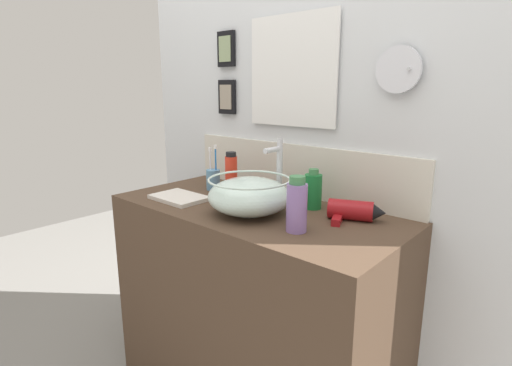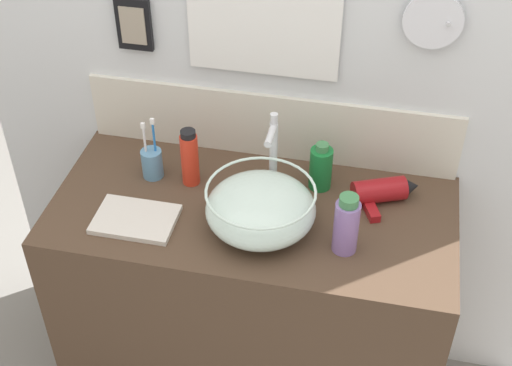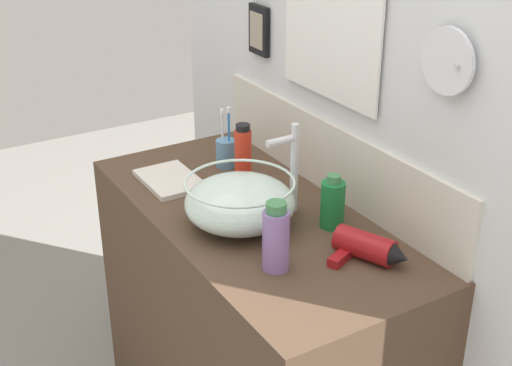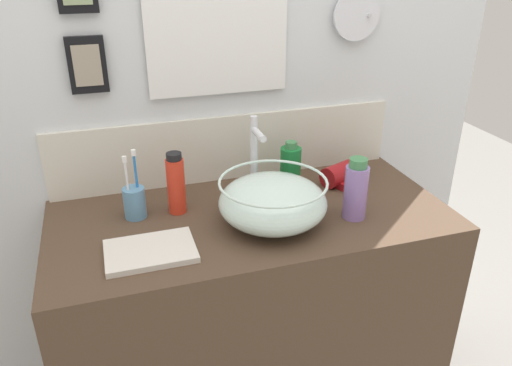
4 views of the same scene
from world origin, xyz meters
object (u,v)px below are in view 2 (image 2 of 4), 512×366
at_px(hair_drier, 384,191).
at_px(hand_towel, 135,219).
at_px(faucet, 273,150).
at_px(soap_dispenser, 346,225).
at_px(spray_bottle, 321,167).
at_px(shampoo_bottle, 190,158).
at_px(toothbrush_cup, 152,163).
at_px(glass_bowl_sink, 261,208).

distance_m(hair_drier, hand_towel, 0.71).
distance_m(faucet, soap_dispenser, 0.32).
height_order(faucet, hand_towel, faucet).
relative_size(faucet, spray_bottle, 1.70).
height_order(faucet, shampoo_bottle, faucet).
relative_size(faucet, shampoo_bottle, 1.41).
distance_m(hair_drier, spray_bottle, 0.19).
relative_size(hair_drier, shampoo_bottle, 1.11).
bearing_deg(spray_bottle, hair_drier, -7.55).
relative_size(faucet, toothbrush_cup, 1.28).
height_order(soap_dispenser, spray_bottle, soap_dispenser).
relative_size(faucet, soap_dispenser, 1.44).
bearing_deg(glass_bowl_sink, soap_dispenser, -8.34).
relative_size(toothbrush_cup, shampoo_bottle, 1.10).
relative_size(glass_bowl_sink, soap_dispenser, 1.66).
height_order(glass_bowl_sink, spray_bottle, spray_bottle).
distance_m(faucet, shampoo_bottle, 0.25).
bearing_deg(hair_drier, shampoo_bottle, -176.33).
bearing_deg(soap_dispenser, toothbrush_cup, 162.43).
height_order(spray_bottle, hand_towel, spray_bottle).
xyz_separation_m(faucet, soap_dispenser, (0.24, -0.20, -0.06)).
bearing_deg(shampoo_bottle, hair_drier, 3.67).
bearing_deg(soap_dispenser, faucet, 139.60).
bearing_deg(shampoo_bottle, spray_bottle, 9.22).
xyz_separation_m(faucet, spray_bottle, (0.14, 0.05, -0.08)).
distance_m(glass_bowl_sink, toothbrush_cup, 0.40).
height_order(hair_drier, toothbrush_cup, toothbrush_cup).
bearing_deg(shampoo_bottle, toothbrush_cup, 177.83).
bearing_deg(toothbrush_cup, glass_bowl_sink, -23.12).
relative_size(toothbrush_cup, soap_dispenser, 1.13).
xyz_separation_m(glass_bowl_sink, toothbrush_cup, (-0.36, 0.16, -0.02)).
relative_size(shampoo_bottle, spray_bottle, 1.21).
distance_m(toothbrush_cup, soap_dispenser, 0.63).
height_order(hair_drier, soap_dispenser, soap_dispenser).
relative_size(glass_bowl_sink, hair_drier, 1.47).
height_order(toothbrush_cup, hand_towel, toothbrush_cup).
bearing_deg(faucet, glass_bowl_sink, -90.00).
bearing_deg(spray_bottle, soap_dispenser, -67.64).
bearing_deg(toothbrush_cup, soap_dispenser, -17.57).
xyz_separation_m(glass_bowl_sink, shampoo_bottle, (-0.24, 0.15, 0.02)).
bearing_deg(hand_towel, hair_drier, 19.54).
bearing_deg(spray_bottle, hand_towel, -151.38).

